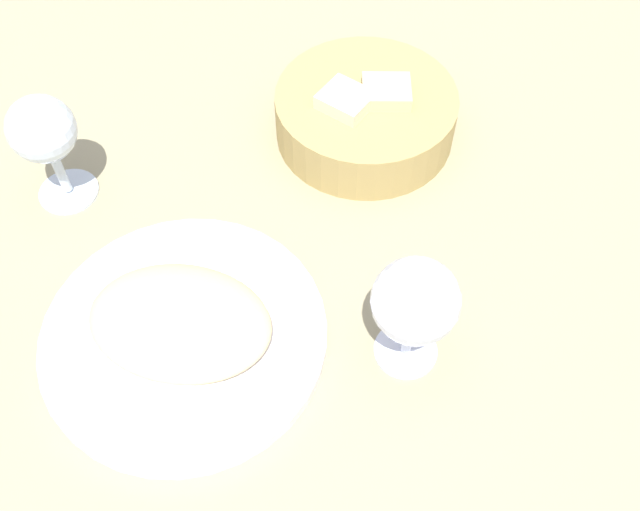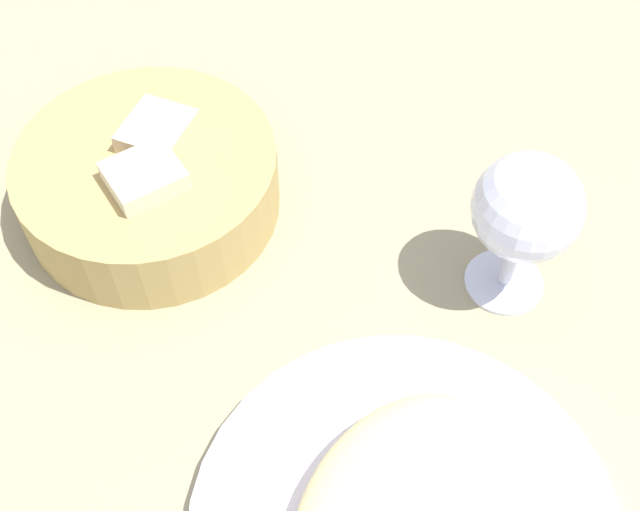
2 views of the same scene
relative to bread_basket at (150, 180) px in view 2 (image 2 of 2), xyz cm
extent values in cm
cube|color=#9B916D|center=(-10.45, -14.79, -3.97)|extent=(140.00, 140.00, 2.00)
cylinder|color=tan|center=(0.03, 0.08, -0.18)|extent=(19.40, 19.40, 5.59)
cube|color=beige|center=(1.88, -0.70, 1.65)|extent=(6.03, 5.69, 5.00)
cube|color=beige|center=(-2.55, -0.79, 1.68)|extent=(6.63, 6.70, 4.99)
cylinder|color=silver|center=(-4.43, -26.70, -2.67)|extent=(5.67, 5.67, 0.60)
cylinder|color=silver|center=(-4.43, -26.70, -0.20)|extent=(1.00, 1.00, 4.34)
sphere|color=silver|center=(-4.43, -26.70, 5.61)|extent=(7.30, 7.30, 7.30)
camera|label=1|loc=(-19.63, -53.52, 54.29)|focal=40.28mm
camera|label=2|loc=(-38.89, -17.09, 45.67)|focal=45.57mm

